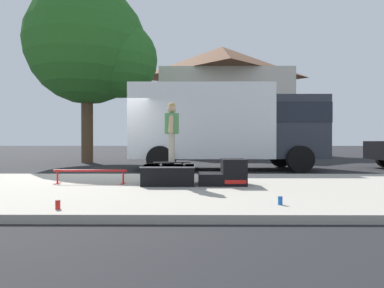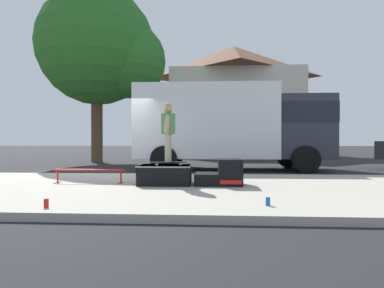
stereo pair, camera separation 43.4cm
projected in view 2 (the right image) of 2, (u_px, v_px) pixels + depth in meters
The scene contains 12 objects.
ground_plane at pixel (106, 175), 9.53m from camera, with size 140.00×140.00×0.00m, color black.
sidewalk_slab at pixel (59, 188), 6.54m from camera, with size 50.00×5.00×0.12m, color #A8A093.
skate_box at pixel (165, 174), 6.65m from camera, with size 1.11×0.75×0.41m.
kicker_ramp at pixel (223, 174), 6.58m from camera, with size 0.99×0.67×0.55m.
grind_rail at pixel (89, 172), 6.89m from camera, with size 1.60×0.28×0.31m.
skateboard at pixel (168, 162), 6.65m from camera, with size 0.81×0.38×0.07m.
skater_kid at pixel (168, 127), 6.64m from camera, with size 0.31×0.65×1.26m.
soda_can at pixel (46, 203), 4.31m from camera, with size 0.07×0.07×0.13m.
soda_can_b at pixel (268, 201), 4.44m from camera, with size 0.07×0.07×0.13m.
box_truck at pixel (232, 124), 11.48m from camera, with size 6.91×2.63×3.05m.
street_tree_main at pixel (103, 50), 15.60m from camera, with size 6.37×5.79×8.71m.
house_behind at pixel (233, 100), 23.83m from camera, with size 9.54×8.22×8.40m.
Camera 2 is at (3.20, -9.35, 1.03)m, focal length 29.09 mm.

